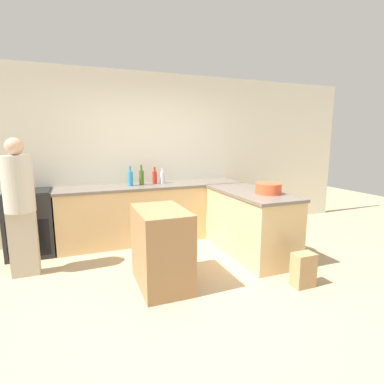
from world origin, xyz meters
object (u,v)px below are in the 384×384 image
at_px(island_table, 161,248).
at_px(person_by_range, 20,203).
at_px(hot_sauce_bottle, 155,177).
at_px(olive_oil_bottle, 141,177).
at_px(mixing_bowl, 268,189).
at_px(paper_bag, 303,270).
at_px(range_oven, 31,223).
at_px(dish_soap_bottle, 130,178).
at_px(vinegar_bottle_clear, 162,177).

bearing_deg(island_table, person_by_range, 149.86).
bearing_deg(hot_sauce_bottle, person_by_range, -155.44).
bearing_deg(island_table, olive_oil_bottle, 85.17).
distance_m(island_table, mixing_bowl, 1.65).
distance_m(island_table, paper_bag, 1.60).
distance_m(hot_sauce_bottle, olive_oil_bottle, 0.24).
xyz_separation_m(range_oven, hot_sauce_bottle, (1.84, 0.10, 0.56)).
distance_m(hot_sauce_bottle, dish_soap_bottle, 0.42).
bearing_deg(olive_oil_bottle, dish_soap_bottle, -174.65).
height_order(range_oven, hot_sauce_bottle, hot_sauce_bottle).
xyz_separation_m(vinegar_bottle_clear, paper_bag, (0.96, -2.29, -0.81)).
bearing_deg(mixing_bowl, vinegar_bottle_clear, 125.94).
height_order(island_table, vinegar_bottle_clear, vinegar_bottle_clear).
height_order(person_by_range, paper_bag, person_by_range).
bearing_deg(paper_bag, range_oven, 143.16).
bearing_deg(paper_bag, island_table, 157.32).
bearing_deg(dish_soap_bottle, paper_bag, -55.79).
relative_size(vinegar_bottle_clear, person_by_range, 0.15).
height_order(vinegar_bottle_clear, olive_oil_bottle, olive_oil_bottle).
relative_size(island_table, dish_soap_bottle, 2.84).
height_order(mixing_bowl, dish_soap_bottle, dish_soap_bottle).
bearing_deg(vinegar_bottle_clear, range_oven, -177.34).
xyz_separation_m(range_oven, mixing_bowl, (3.02, -1.36, 0.52)).
relative_size(dish_soap_bottle, person_by_range, 0.19).
xyz_separation_m(vinegar_bottle_clear, dish_soap_bottle, (-0.54, -0.08, 0.03)).
height_order(range_oven, vinegar_bottle_clear, vinegar_bottle_clear).
xyz_separation_m(range_oven, person_by_range, (0.01, -0.74, 0.43)).
height_order(island_table, olive_oil_bottle, olive_oil_bottle).
distance_m(island_table, dish_soap_bottle, 1.71).
height_order(vinegar_bottle_clear, dish_soap_bottle, dish_soap_bottle).
relative_size(island_table, person_by_range, 0.53).
xyz_separation_m(vinegar_bottle_clear, hot_sauce_bottle, (-0.13, 0.01, 0.01)).
distance_m(vinegar_bottle_clear, paper_bag, 2.61).
bearing_deg(vinegar_bottle_clear, olive_oil_bottle, -170.36).
xyz_separation_m(range_oven, island_table, (1.47, -1.59, -0.02)).
bearing_deg(island_table, paper_bag, -22.68).
xyz_separation_m(island_table, vinegar_bottle_clear, (0.50, 1.68, 0.56)).
relative_size(mixing_bowl, vinegar_bottle_clear, 1.40).
xyz_separation_m(mixing_bowl, olive_oil_bottle, (-1.41, 1.39, 0.06)).
bearing_deg(paper_bag, olive_oil_bottle, 120.68).
bearing_deg(paper_bag, vinegar_bottle_clear, 112.81).
bearing_deg(vinegar_bottle_clear, dish_soap_bottle, -171.79).
height_order(mixing_bowl, olive_oil_bottle, olive_oil_bottle).
bearing_deg(hot_sauce_bottle, vinegar_bottle_clear, -3.90).
relative_size(person_by_range, paper_bag, 4.28).
distance_m(range_oven, hot_sauce_bottle, 1.93).
distance_m(island_table, olive_oil_bottle, 1.73).
bearing_deg(paper_bag, mixing_bowl, 83.79).
xyz_separation_m(olive_oil_bottle, paper_bag, (1.32, -2.23, -0.84)).
xyz_separation_m(range_oven, paper_bag, (2.93, -2.20, -0.26)).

